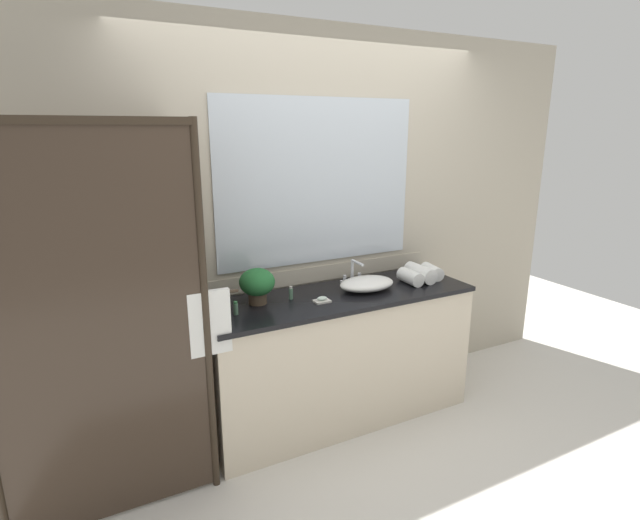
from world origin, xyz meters
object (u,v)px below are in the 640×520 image
Objects in this scene: amenity_bottle_lotion at (291,293)px; rolled_towel_far_edge at (410,277)px; sink_basin at (367,284)px; faucet at (353,275)px; rolled_towel_near_edge at (432,272)px; amenity_bottle_body_wash at (236,308)px; rolled_towel_middle at (420,273)px; potted_plant at (257,284)px; soap_dish at (322,300)px; amenity_bottle_shampoo at (219,297)px.

rolled_towel_far_edge reaches higher than amenity_bottle_lotion.
amenity_bottle_lotion is (-0.53, 0.07, -0.00)m from sink_basin.
faucet is 0.90× the size of rolled_towel_near_edge.
rolled_towel_near_edge is (1.48, 0.04, 0.01)m from amenity_bottle_body_wash.
rolled_towel_middle is (-0.11, -0.00, 0.01)m from rolled_towel_near_edge.
rolled_towel_near_edge is (1.30, -0.08, -0.08)m from potted_plant.
rolled_towel_far_edge is at bearing -170.43° from rolled_towel_near_edge.
rolled_towel_middle is at bearing 17.53° from rolled_towel_far_edge.
faucet is 0.58m from rolled_towel_near_edge.
potted_plant is 1.19m from rolled_towel_middle.
rolled_towel_far_edge reaches higher than soap_dish.
amenity_bottle_shampoo is 0.50× the size of rolled_towel_far_edge.
faucet is 2.01× the size of amenity_bottle_lotion.
amenity_bottle_body_wash is 0.42× the size of rolled_towel_near_edge.
sink_basin is 0.97m from amenity_bottle_shampoo.
amenity_bottle_lotion reaches higher than amenity_bottle_body_wash.
potted_plant is 2.31× the size of amenity_bottle_shampoo.
rolled_towel_middle is (0.45, -0.17, -0.00)m from faucet.
potted_plant is 0.88× the size of rolled_towel_middle.
faucet is 0.67× the size of rolled_towel_middle.
rolled_towel_near_edge is at bearing -6.26° from amenity_bottle_shampoo.
rolled_towel_middle is (0.97, -0.06, 0.02)m from amenity_bottle_lotion.
soap_dish is 1.18× the size of amenity_bottle_lotion.
amenity_bottle_body_wash is (-0.92, -0.03, -0.01)m from sink_basin.
amenity_bottle_lotion reaches higher than soap_dish.
soap_dish is 1.26× the size of amenity_bottle_body_wash.
rolled_towel_middle is 0.12m from rolled_towel_far_edge.
amenity_bottle_shampoo is at bearing 100.56° from amenity_bottle_body_wash.
soap_dish is (-0.38, -0.25, -0.04)m from faucet.
amenity_bottle_lotion is at bearing 176.53° from rolled_towel_middle.
soap_dish is at bearing -23.99° from potted_plant.
soap_dish is 0.63m from amenity_bottle_shampoo.
amenity_bottle_shampoo is (-0.96, -0.01, -0.01)m from faucet.
amenity_bottle_shampoo is at bearing 169.53° from sink_basin.
potted_plant is 1.09m from rolled_towel_far_edge.
faucet is at bearing 12.80° from amenity_bottle_body_wash.
amenity_bottle_lotion is at bearing 172.72° from sink_basin.
soap_dish is at bearing -174.47° from rolled_towel_middle.
rolled_towel_middle is at bearing -3.47° from amenity_bottle_lotion.
amenity_bottle_shampoo is at bearing 173.74° from rolled_towel_near_edge.
amenity_bottle_lotion is at bearing 177.01° from rolled_towel_near_edge.
amenity_bottle_shampoo is at bearing 165.71° from amenity_bottle_lotion.
potted_plant is 0.23m from amenity_bottle_body_wash.
rolled_towel_near_edge reaches higher than amenity_bottle_body_wash.
rolled_towel_middle is at bearing -21.30° from faucet.
faucet is 0.87× the size of rolled_towel_far_edge.
amenity_bottle_shampoo is (-0.58, 0.25, 0.03)m from soap_dish.
sink_basin is 0.45m from rolled_towel_middle.
potted_plant reaches higher than rolled_towel_middle.
amenity_bottle_lotion is at bearing -167.67° from faucet.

